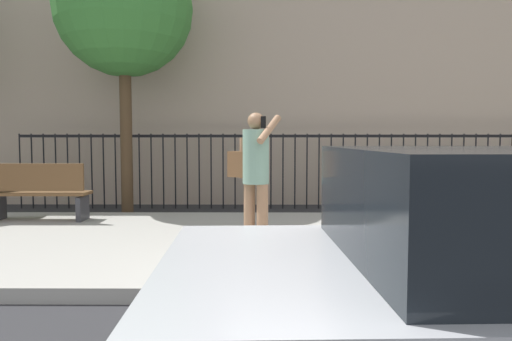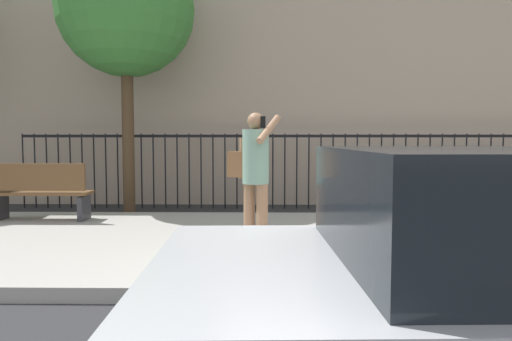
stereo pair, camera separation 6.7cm
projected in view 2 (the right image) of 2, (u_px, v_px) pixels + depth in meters
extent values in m
plane|color=#28282B|center=(356.00, 306.00, 4.25)|extent=(60.00, 60.00, 0.00)
cube|color=#9E9B93|center=(325.00, 243.00, 6.44)|extent=(28.00, 4.40, 0.15)
cube|color=tan|center=(296.00, 6.00, 12.40)|extent=(28.00, 4.00, 9.92)
cube|color=black|center=(303.00, 136.00, 10.03)|extent=(12.00, 0.04, 0.06)
cylinder|color=black|center=(23.00, 171.00, 10.18)|extent=(0.03, 0.03, 1.60)
cylinder|color=black|center=(35.00, 171.00, 10.18)|extent=(0.03, 0.03, 1.60)
cylinder|color=black|center=(47.00, 171.00, 10.17)|extent=(0.03, 0.03, 1.60)
cylinder|color=black|center=(59.00, 171.00, 10.17)|extent=(0.03, 0.03, 1.60)
cylinder|color=black|center=(71.00, 171.00, 10.17)|extent=(0.03, 0.03, 1.60)
cylinder|color=black|center=(82.00, 171.00, 10.16)|extent=(0.03, 0.03, 1.60)
cylinder|color=black|center=(94.00, 171.00, 10.16)|extent=(0.03, 0.03, 1.60)
cylinder|color=black|center=(106.00, 171.00, 10.15)|extent=(0.03, 0.03, 1.60)
cylinder|color=black|center=(118.00, 171.00, 10.15)|extent=(0.03, 0.03, 1.60)
cylinder|color=black|center=(130.00, 171.00, 10.14)|extent=(0.03, 0.03, 1.60)
cylinder|color=black|center=(142.00, 171.00, 10.14)|extent=(0.03, 0.03, 1.60)
cylinder|color=black|center=(153.00, 171.00, 10.14)|extent=(0.03, 0.03, 1.60)
cylinder|color=black|center=(165.00, 171.00, 10.13)|extent=(0.03, 0.03, 1.60)
cylinder|color=black|center=(177.00, 171.00, 10.13)|extent=(0.03, 0.03, 1.60)
cylinder|color=black|center=(189.00, 171.00, 10.12)|extent=(0.03, 0.03, 1.60)
cylinder|color=black|center=(201.00, 171.00, 10.12)|extent=(0.03, 0.03, 1.60)
cylinder|color=black|center=(213.00, 171.00, 10.12)|extent=(0.03, 0.03, 1.60)
cylinder|color=black|center=(225.00, 171.00, 10.11)|extent=(0.03, 0.03, 1.60)
cylinder|color=black|center=(237.00, 171.00, 10.11)|extent=(0.03, 0.03, 1.60)
cylinder|color=black|center=(249.00, 171.00, 10.10)|extent=(0.03, 0.03, 1.60)
cylinder|color=black|center=(261.00, 171.00, 10.10)|extent=(0.03, 0.03, 1.60)
cylinder|color=black|center=(273.00, 171.00, 10.09)|extent=(0.03, 0.03, 1.60)
cylinder|color=black|center=(285.00, 171.00, 10.09)|extent=(0.03, 0.03, 1.60)
cylinder|color=black|center=(297.00, 171.00, 10.09)|extent=(0.03, 0.03, 1.60)
cylinder|color=black|center=(309.00, 171.00, 10.08)|extent=(0.03, 0.03, 1.60)
cylinder|color=black|center=(321.00, 171.00, 10.08)|extent=(0.03, 0.03, 1.60)
cylinder|color=black|center=(333.00, 171.00, 10.07)|extent=(0.03, 0.03, 1.60)
cylinder|color=black|center=(345.00, 171.00, 10.07)|extent=(0.03, 0.03, 1.60)
cylinder|color=black|center=(357.00, 171.00, 10.07)|extent=(0.03, 0.03, 1.60)
cylinder|color=black|center=(369.00, 171.00, 10.06)|extent=(0.03, 0.03, 1.60)
cylinder|color=black|center=(381.00, 171.00, 10.06)|extent=(0.03, 0.03, 1.60)
cylinder|color=black|center=(393.00, 171.00, 10.05)|extent=(0.03, 0.03, 1.60)
cylinder|color=black|center=(405.00, 171.00, 10.05)|extent=(0.03, 0.03, 1.60)
cylinder|color=black|center=(417.00, 171.00, 10.04)|extent=(0.03, 0.03, 1.60)
cylinder|color=black|center=(429.00, 171.00, 10.04)|extent=(0.03, 0.03, 1.60)
cylinder|color=black|center=(441.00, 171.00, 10.04)|extent=(0.03, 0.03, 1.60)
cylinder|color=black|center=(454.00, 172.00, 10.03)|extent=(0.03, 0.03, 1.60)
cylinder|color=black|center=(466.00, 172.00, 10.03)|extent=(0.03, 0.03, 1.60)
cylinder|color=black|center=(478.00, 172.00, 10.02)|extent=(0.03, 0.03, 1.60)
cylinder|color=black|center=(490.00, 172.00, 10.02)|extent=(0.03, 0.03, 1.60)
cylinder|color=black|center=(502.00, 172.00, 10.02)|extent=(0.03, 0.03, 1.60)
cylinder|color=black|center=(292.00, 318.00, 3.12)|extent=(0.65, 0.24, 0.64)
cylinder|color=#936B4C|center=(262.00, 214.00, 6.10)|extent=(0.15, 0.15, 0.77)
cylinder|color=#936B4C|center=(249.00, 212.00, 6.21)|extent=(0.15, 0.15, 0.77)
cylinder|color=gray|center=(256.00, 157.00, 6.10)|extent=(0.47, 0.47, 0.70)
sphere|color=#936B4C|center=(256.00, 121.00, 6.07)|extent=(0.22, 0.22, 0.22)
cylinder|color=#936B4C|center=(269.00, 129.00, 5.97)|extent=(0.34, 0.46, 0.38)
cylinder|color=#936B4C|center=(243.00, 158.00, 6.22)|extent=(0.09, 0.09, 0.53)
cube|color=black|center=(263.00, 122.00, 5.94)|extent=(0.06, 0.05, 0.15)
cube|color=brown|center=(239.00, 164.00, 6.25)|extent=(0.32, 0.29, 0.34)
cube|color=brown|center=(42.00, 193.00, 7.83)|extent=(1.60, 0.45, 0.05)
cube|color=brown|center=(35.00, 177.00, 7.62)|extent=(1.60, 0.06, 0.44)
cube|color=#333338|center=(0.00, 208.00, 7.86)|extent=(0.08, 0.41, 0.40)
cube|color=#333338|center=(84.00, 208.00, 7.83)|extent=(0.08, 0.41, 0.40)
cylinder|color=#4C3823|center=(128.00, 131.00, 9.33)|extent=(0.23, 0.23, 3.30)
sphere|color=#387A33|center=(126.00, 8.00, 9.17)|extent=(2.66, 2.66, 2.66)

